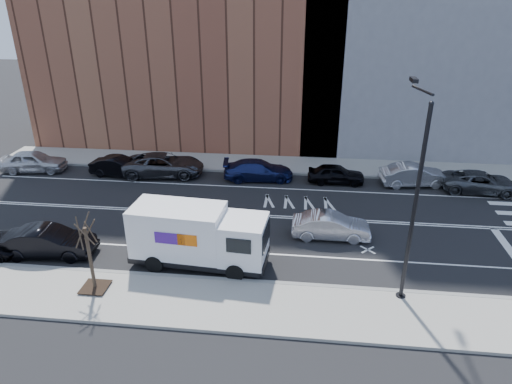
% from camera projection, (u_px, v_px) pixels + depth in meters
% --- Properties ---
extents(ground, '(120.00, 120.00, 0.00)m').
position_uv_depth(ground, '(263.00, 216.00, 28.12)').
color(ground, black).
rests_on(ground, ground).
extents(sidewalk_near, '(44.00, 3.60, 0.15)m').
position_uv_depth(sidewalk_near, '(243.00, 306.00, 20.12)').
color(sidewalk_near, gray).
rests_on(sidewalk_near, ground).
extents(sidewalk_far, '(44.00, 3.60, 0.15)m').
position_uv_depth(sidewalk_far, '(274.00, 164.00, 36.05)').
color(sidewalk_far, gray).
rests_on(sidewalk_far, ground).
extents(curb_near, '(44.00, 0.25, 0.17)m').
position_uv_depth(curb_near, '(249.00, 282.00, 21.75)').
color(curb_near, gray).
rests_on(curb_near, ground).
extents(curb_far, '(44.00, 0.25, 0.17)m').
position_uv_depth(curb_far, '(272.00, 173.00, 34.42)').
color(curb_far, gray).
rests_on(curb_far, ground).
extents(road_markings, '(40.00, 8.60, 0.01)m').
position_uv_depth(road_markings, '(263.00, 216.00, 28.12)').
color(road_markings, white).
rests_on(road_markings, ground).
extents(bldg_brick, '(26.00, 10.00, 22.00)m').
position_uv_depth(bldg_brick, '(188.00, 11.00, 38.50)').
color(bldg_brick, brown).
rests_on(bldg_brick, ground).
extents(streetlight, '(0.44, 4.02, 9.34)m').
position_uv_depth(streetlight, '(414.00, 192.00, 19.05)').
color(streetlight, black).
rests_on(streetlight, ground).
extents(street_tree, '(1.20, 1.20, 3.75)m').
position_uv_depth(street_tree, '(91.00, 265.00, 20.63)').
color(street_tree, black).
rests_on(street_tree, ground).
extents(fedex_van, '(6.99, 2.85, 3.12)m').
position_uv_depth(fedex_van, '(198.00, 236.00, 22.65)').
color(fedex_van, black).
rests_on(fedex_van, ground).
extents(far_parked_a, '(4.97, 2.51, 1.62)m').
position_uv_depth(far_parked_a, '(34.00, 161.00, 34.59)').
color(far_parked_a, '#B8B8BD').
rests_on(far_parked_a, ground).
extents(far_parked_b, '(4.51, 2.00, 1.44)m').
position_uv_depth(far_parked_b, '(120.00, 167.00, 33.81)').
color(far_parked_b, black).
rests_on(far_parked_b, ground).
extents(far_parked_c, '(6.18, 3.35, 1.65)m').
position_uv_depth(far_parked_c, '(164.00, 165.00, 33.87)').
color(far_parked_c, '#414248').
rests_on(far_parked_c, ground).
extents(far_parked_d, '(5.22, 2.56, 1.46)m').
position_uv_depth(far_parked_d, '(258.00, 170.00, 33.16)').
color(far_parked_d, navy).
rests_on(far_parked_d, ground).
extents(far_parked_e, '(4.03, 1.66, 1.37)m').
position_uv_depth(far_parked_e, '(336.00, 174.00, 32.59)').
color(far_parked_e, black).
rests_on(far_parked_e, ground).
extents(far_parked_f, '(4.87, 2.24, 1.55)m').
position_uv_depth(far_parked_f, '(414.00, 175.00, 32.15)').
color(far_parked_f, '#AEAFB3').
rests_on(far_parked_f, ground).
extents(far_parked_g, '(5.27, 2.78, 1.41)m').
position_uv_depth(far_parked_g, '(480.00, 182.00, 31.16)').
color(far_parked_g, '#46494D').
rests_on(far_parked_g, ground).
extents(driving_sedan, '(4.35, 1.54, 1.43)m').
position_uv_depth(driving_sedan, '(331.00, 226.00, 25.47)').
color(driving_sedan, silver).
rests_on(driving_sedan, ground).
extents(near_parked_rear_a, '(4.87, 1.99, 1.57)m').
position_uv_depth(near_parked_rear_a, '(49.00, 242.00, 23.75)').
color(near_parked_rear_a, black).
rests_on(near_parked_rear_a, ground).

